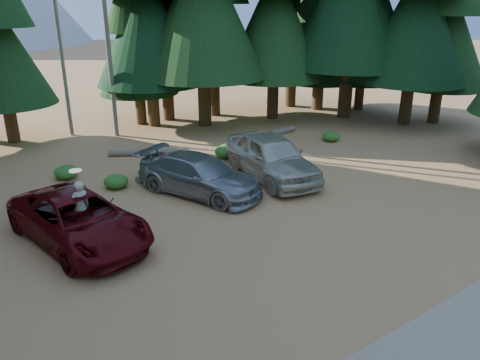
# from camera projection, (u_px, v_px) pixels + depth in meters

# --- Properties ---
(ground) EXTENTS (160.00, 160.00, 0.00)m
(ground) POSITION_uv_depth(u_px,v_px,m) (268.00, 245.00, 14.25)
(ground) COLOR tan
(ground) RESTS_ON ground
(forest_belt_north) EXTENTS (36.00, 7.00, 22.00)m
(forest_belt_north) POSITION_uv_depth(u_px,v_px,m) (100.00, 136.00, 25.73)
(forest_belt_north) COLOR black
(forest_belt_north) RESTS_ON ground
(forest_belt_east) EXTENTS (6.00, 22.00, 22.00)m
(forest_belt_east) POSITION_uv_depth(u_px,v_px,m) (446.00, 136.00, 25.58)
(forest_belt_east) COLOR black
(forest_belt_east) RESTS_ON ground
(snag_front) EXTENTS (0.24, 0.24, 12.00)m
(snag_front) POSITION_uv_depth(u_px,v_px,m) (106.00, 21.00, 23.61)
(snag_front) COLOR #696454
(snag_front) RESTS_ON ground
(snag_back) EXTENTS (0.20, 0.20, 10.00)m
(snag_back) POSITION_uv_depth(u_px,v_px,m) (60.00, 41.00, 24.05)
(snag_back) COLOR #696454
(snag_back) RESTS_ON ground
(red_pickup) EXTENTS (3.49, 5.82, 1.51)m
(red_pickup) POSITION_uv_depth(u_px,v_px,m) (79.00, 219.00, 14.20)
(red_pickup) COLOR #55070C
(red_pickup) RESTS_ON ground
(silver_minivan_center) EXTENTS (3.88, 5.54, 1.49)m
(silver_minivan_center) POSITION_uv_depth(u_px,v_px,m) (199.00, 175.00, 17.83)
(silver_minivan_center) COLOR #989A9F
(silver_minivan_center) RESTS_ON ground
(silver_minivan_right) EXTENTS (3.02, 5.69, 1.84)m
(silver_minivan_right) POSITION_uv_depth(u_px,v_px,m) (271.00, 156.00, 19.38)
(silver_minivan_right) COLOR beige
(silver_minivan_right) RESTS_ON ground
(frisbee_player) EXTENTS (0.64, 0.46, 1.98)m
(frisbee_player) POSITION_uv_depth(u_px,v_px,m) (80.00, 206.00, 14.19)
(frisbee_player) COLOR beige
(frisbee_player) RESTS_ON ground
(log_left) EXTENTS (3.72, 2.53, 0.30)m
(log_left) POSITION_uv_depth(u_px,v_px,m) (165.00, 165.00, 20.77)
(log_left) COLOR #696454
(log_left) RESTS_ON ground
(log_mid) EXTENTS (3.35, 2.09, 0.30)m
(log_mid) POSITION_uv_depth(u_px,v_px,m) (147.00, 152.00, 22.42)
(log_mid) COLOR #696454
(log_mid) RESTS_ON ground
(log_right) EXTENTS (4.88, 1.10, 0.31)m
(log_right) POSITION_uv_depth(u_px,v_px,m) (264.00, 136.00, 25.01)
(log_right) COLOR #696454
(log_right) RESTS_ON ground
(shrub_far_left) EXTENTS (0.96, 0.96, 0.53)m
(shrub_far_left) POSITION_uv_depth(u_px,v_px,m) (75.00, 200.00, 16.78)
(shrub_far_left) COLOR #2A671F
(shrub_far_left) RESTS_ON ground
(shrub_left) EXTENTS (0.96, 0.96, 0.53)m
(shrub_left) POSITION_uv_depth(u_px,v_px,m) (116.00, 181.00, 18.53)
(shrub_left) COLOR #2A671F
(shrub_left) RESTS_ON ground
(shrub_center_left) EXTENTS (1.00, 1.00, 0.55)m
(shrub_center_left) POSITION_uv_depth(u_px,v_px,m) (66.00, 172.00, 19.51)
(shrub_center_left) COLOR #2A671F
(shrub_center_left) RESTS_ON ground
(shrub_center_right) EXTENTS (1.08, 1.08, 0.59)m
(shrub_center_right) POSITION_uv_depth(u_px,v_px,m) (226.00, 152.00, 22.06)
(shrub_center_right) COLOR #2A671F
(shrub_center_right) RESTS_ON ground
(shrub_right) EXTENTS (0.99, 0.99, 0.54)m
(shrub_right) POSITION_uv_depth(u_px,v_px,m) (229.00, 149.00, 22.48)
(shrub_right) COLOR #2A671F
(shrub_right) RESTS_ON ground
(shrub_far_right) EXTENTS (1.01, 1.01, 0.56)m
(shrub_far_right) POSITION_uv_depth(u_px,v_px,m) (261.00, 139.00, 24.14)
(shrub_far_right) COLOR #2A671F
(shrub_far_right) RESTS_ON ground
(shrub_edge_east) EXTENTS (0.93, 0.93, 0.51)m
(shrub_edge_east) POSITION_uv_depth(u_px,v_px,m) (331.00, 136.00, 24.69)
(shrub_edge_east) COLOR #2A671F
(shrub_edge_east) RESTS_ON ground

